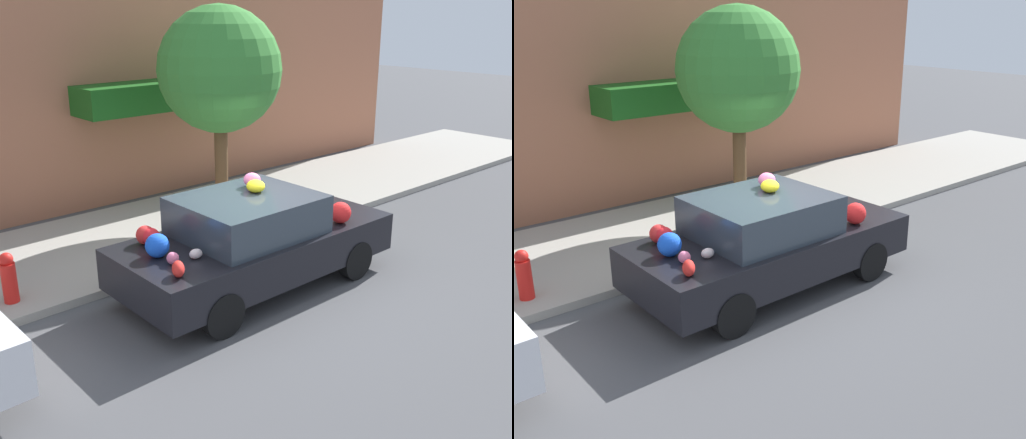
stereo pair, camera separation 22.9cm
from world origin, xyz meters
TOP-DOWN VIEW (x-y plane):
  - ground_plane at (0.00, 0.00)m, footprint 60.00×60.00m
  - sidewalk_curb at (0.00, 2.70)m, footprint 24.00×3.20m
  - building_facade at (0.12, 4.91)m, footprint 18.00×1.20m
  - street_tree at (1.31, 2.39)m, footprint 2.17×2.17m
  - fire_hydrant at (-2.93, 1.60)m, footprint 0.20×0.20m
  - art_car at (-0.03, -0.01)m, footprint 4.06×1.77m

SIDE VIEW (x-z plane):
  - ground_plane at x=0.00m, z-range 0.00..0.00m
  - sidewalk_curb at x=0.00m, z-range 0.00..0.12m
  - fire_hydrant at x=-2.93m, z-range 0.12..0.82m
  - art_car at x=-0.03m, z-range -0.08..1.52m
  - building_facade at x=0.12m, z-range -0.04..5.43m
  - street_tree at x=1.31m, z-range 0.91..4.68m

